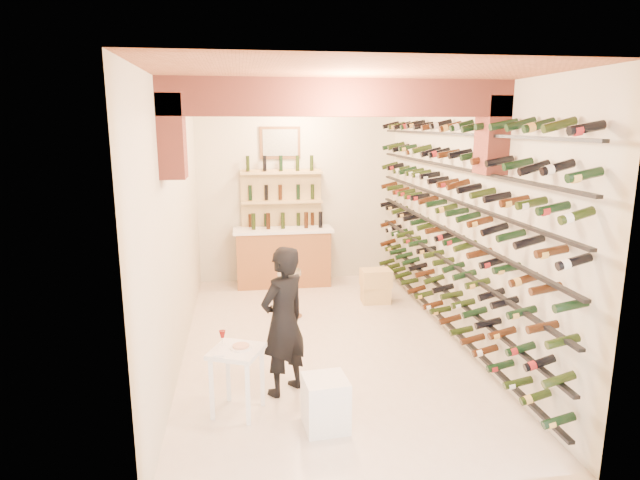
{
  "coord_description": "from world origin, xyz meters",
  "views": [
    {
      "loc": [
        -0.99,
        -6.36,
        2.77
      ],
      "look_at": [
        0.0,
        0.3,
        1.3
      ],
      "focal_mm": 29.95,
      "sensor_mm": 36.0,
      "label": 1
    }
  ],
  "objects_px": {
    "wine_rack": "(443,222)",
    "chrome_barstool": "(289,290)",
    "white_stool": "(325,403)",
    "crate_lower": "(376,294)",
    "back_counter": "(283,255)",
    "tasting_table": "(237,360)",
    "person": "(283,321)"
  },
  "relations": [
    {
      "from": "wine_rack",
      "to": "chrome_barstool",
      "type": "xyz_separation_m",
      "value": [
        -1.88,
        0.99,
        -1.13
      ]
    },
    {
      "from": "white_stool",
      "to": "crate_lower",
      "type": "relative_size",
      "value": 1.12
    },
    {
      "from": "back_counter",
      "to": "tasting_table",
      "type": "relative_size",
      "value": 2.12
    },
    {
      "from": "wine_rack",
      "to": "tasting_table",
      "type": "height_order",
      "value": "wine_rack"
    },
    {
      "from": "wine_rack",
      "to": "tasting_table",
      "type": "relative_size",
      "value": 7.09
    },
    {
      "from": "tasting_table",
      "to": "white_stool",
      "type": "bearing_deg",
      "value": -2.48
    },
    {
      "from": "back_counter",
      "to": "tasting_table",
      "type": "distance_m",
      "value": 4.25
    },
    {
      "from": "tasting_table",
      "to": "crate_lower",
      "type": "distance_m",
      "value": 3.72
    },
    {
      "from": "wine_rack",
      "to": "white_stool",
      "type": "height_order",
      "value": "wine_rack"
    },
    {
      "from": "white_stool",
      "to": "chrome_barstool",
      "type": "height_order",
      "value": "chrome_barstool"
    },
    {
      "from": "white_stool",
      "to": "crate_lower",
      "type": "distance_m",
      "value": 3.66
    },
    {
      "from": "wine_rack",
      "to": "white_stool",
      "type": "relative_size",
      "value": 11.59
    },
    {
      "from": "person",
      "to": "wine_rack",
      "type": "bearing_deg",
      "value": 169.8
    },
    {
      "from": "back_counter",
      "to": "chrome_barstool",
      "type": "bearing_deg",
      "value": -91.66
    },
    {
      "from": "back_counter",
      "to": "white_stool",
      "type": "relative_size",
      "value": 3.46
    },
    {
      "from": "white_stool",
      "to": "person",
      "type": "distance_m",
      "value": 0.97
    },
    {
      "from": "tasting_table",
      "to": "white_stool",
      "type": "relative_size",
      "value": 1.63
    },
    {
      "from": "chrome_barstool",
      "to": "white_stool",
      "type": "bearing_deg",
      "value": -88.64
    },
    {
      "from": "white_stool",
      "to": "person",
      "type": "relative_size",
      "value": 0.31
    },
    {
      "from": "white_stool",
      "to": "person",
      "type": "bearing_deg",
      "value": 113.68
    },
    {
      "from": "tasting_table",
      "to": "crate_lower",
      "type": "relative_size",
      "value": 1.82
    },
    {
      "from": "white_stool",
      "to": "person",
      "type": "height_order",
      "value": "person"
    },
    {
      "from": "back_counter",
      "to": "crate_lower",
      "type": "height_order",
      "value": "back_counter"
    },
    {
      "from": "tasting_table",
      "to": "chrome_barstool",
      "type": "relative_size",
      "value": 1.12
    },
    {
      "from": "tasting_table",
      "to": "chrome_barstool",
      "type": "xyz_separation_m",
      "value": [
        0.74,
        2.53,
        -0.13
      ]
    },
    {
      "from": "person",
      "to": "crate_lower",
      "type": "bearing_deg",
      "value": -161.34
    },
    {
      "from": "white_stool",
      "to": "crate_lower",
      "type": "xyz_separation_m",
      "value": [
        1.34,
        3.4,
        -0.11
      ]
    },
    {
      "from": "wine_rack",
      "to": "back_counter",
      "type": "xyz_separation_m",
      "value": [
        -1.83,
        2.65,
        -1.02
      ]
    },
    {
      "from": "crate_lower",
      "to": "chrome_barstool",
      "type": "bearing_deg",
      "value": -161.11
    },
    {
      "from": "white_stool",
      "to": "chrome_barstool",
      "type": "bearing_deg",
      "value": 91.36
    },
    {
      "from": "white_stool",
      "to": "tasting_table",
      "type": "bearing_deg",
      "value": 153.94
    },
    {
      "from": "tasting_table",
      "to": "person",
      "type": "distance_m",
      "value": 0.64
    }
  ]
}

